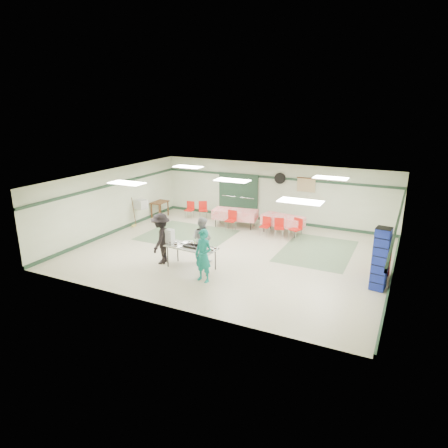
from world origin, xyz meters
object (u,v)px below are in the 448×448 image
at_px(chair_loose_b, 190,208).
at_px(volunteer_grey, 202,239).
at_px(crate_stack_blue_a, 382,256).
at_px(printer_table, 160,204).
at_px(chair_loose_a, 203,208).
at_px(volunteer_teal, 203,256).
at_px(serving_table, 191,248).
at_px(crate_stack_red, 383,256).
at_px(chair_b, 266,224).
at_px(dining_table_a, 283,220).
at_px(chair_a, 279,226).
at_px(dining_table_b, 235,214).
at_px(office_printer, 141,204).
at_px(broom, 134,212).
at_px(crate_stack_blue_b, 380,259).
at_px(chair_c, 297,227).
at_px(chair_d, 232,218).
at_px(volunteer_dark, 161,239).

bearing_deg(chair_loose_b, volunteer_grey, -61.15).
relative_size(crate_stack_blue_a, printer_table, 1.90).
height_order(chair_loose_a, chair_loose_b, chair_loose_a).
bearing_deg(volunteer_teal, chair_loose_b, 134.66).
height_order(serving_table, crate_stack_red, crate_stack_red).
xyz_separation_m(volunteer_teal, volunteer_grey, (-0.85, 1.44, -0.04)).
bearing_deg(chair_b, dining_table_a, 51.15).
bearing_deg(chair_a, dining_table_b, 143.19).
xyz_separation_m(office_printer, broom, (-0.08, -0.43, -0.25)).
relative_size(chair_a, crate_stack_blue_b, 0.42).
bearing_deg(chair_loose_a, serving_table, -97.81).
height_order(crate_stack_blue_a, crate_stack_red, crate_stack_blue_a).
bearing_deg(dining_table_b, chair_loose_a, 157.39).
bearing_deg(serving_table, chair_a, 73.45).
bearing_deg(volunteer_teal, printer_table, 145.31).
bearing_deg(broom, chair_loose_b, 44.87).
bearing_deg(dining_table_b, crate_stack_blue_b, -39.73).
bearing_deg(chair_c, dining_table_a, 165.67).
relative_size(chair_d, crate_stack_blue_a, 0.52).
relative_size(volunteer_teal, crate_stack_red, 1.23).
bearing_deg(chair_d, chair_a, -0.56).
bearing_deg(volunteer_dark, crate_stack_blue_b, 83.22).
distance_m(volunteer_grey, chair_b, 3.73).
bearing_deg(chair_b, crate_stack_blue_b, -30.16).
relative_size(volunteer_grey, chair_loose_b, 1.93).
height_order(dining_table_b, chair_c, chair_c).
bearing_deg(office_printer, chair_loose_b, 61.21).
bearing_deg(crate_stack_blue_b, volunteer_dark, -171.04).
height_order(chair_loose_b, crate_stack_blue_a, crate_stack_blue_a).
bearing_deg(volunteer_grey, office_printer, -24.15).
distance_m(dining_table_a, chair_loose_a, 4.10).
distance_m(chair_a, broom, 6.40).
distance_m(serving_table, printer_table, 6.62).
xyz_separation_m(volunteer_grey, dining_table_b, (-0.64, 4.15, -0.22)).
relative_size(chair_c, chair_loose_b, 1.10).
distance_m(dining_table_b, chair_b, 1.75).
relative_size(chair_b, crate_stack_blue_a, 0.47).
height_order(chair_b, crate_stack_blue_a, crate_stack_blue_a).
height_order(volunteer_dark, broom, volunteer_dark).
relative_size(office_printer, broom, 0.37).
bearing_deg(chair_b, volunteer_grey, -101.19).
bearing_deg(chair_loose_a, chair_b, -49.44).
height_order(volunteer_teal, dining_table_b, volunteer_teal).
height_order(crate_stack_blue_a, office_printer, crate_stack_blue_a).
height_order(volunteer_dark, crate_stack_blue_b, crate_stack_blue_b).
height_order(chair_d, chair_loose_a, chair_d).
bearing_deg(volunteer_grey, crate_stack_blue_b, -171.52).
bearing_deg(chair_c, chair_d, -157.47).
xyz_separation_m(dining_table_a, chair_d, (-2.11, -0.57, -0.04)).
bearing_deg(broom, crate_stack_blue_a, -18.02).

